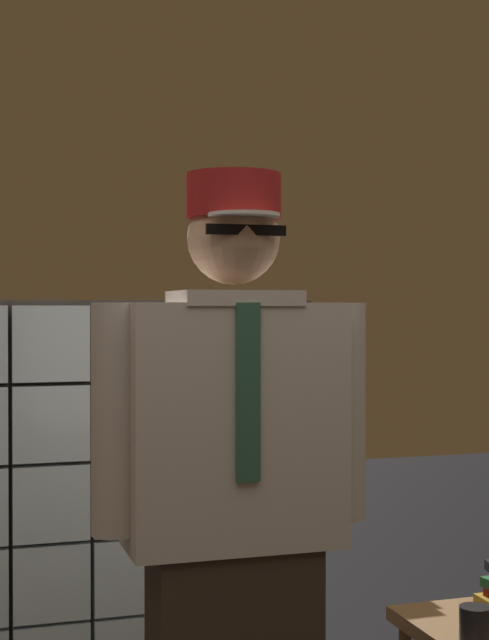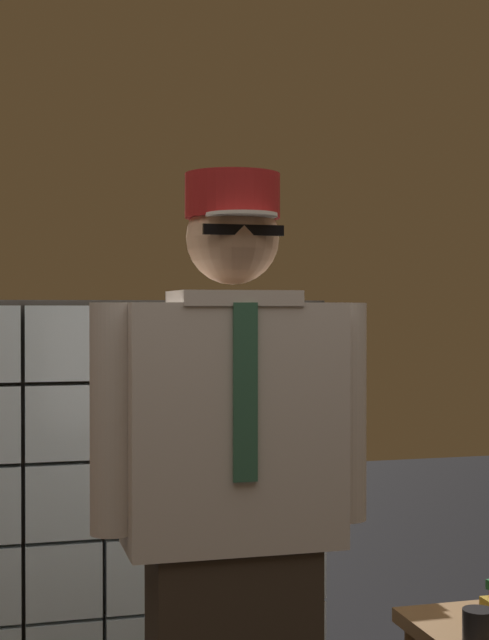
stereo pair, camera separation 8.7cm
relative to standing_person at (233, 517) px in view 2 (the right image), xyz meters
The scene contains 3 objects.
glass_block_wall 1.25m from the standing_person, 91.30° to the left, with size 1.43×0.10×1.43m.
standing_person is the anchor object (origin of this frame).
coffee_mug 0.70m from the standing_person, ahead, with size 0.13×0.08×0.09m.
Camera 2 is at (-0.52, -1.89, 1.38)m, focal length 52.96 mm.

